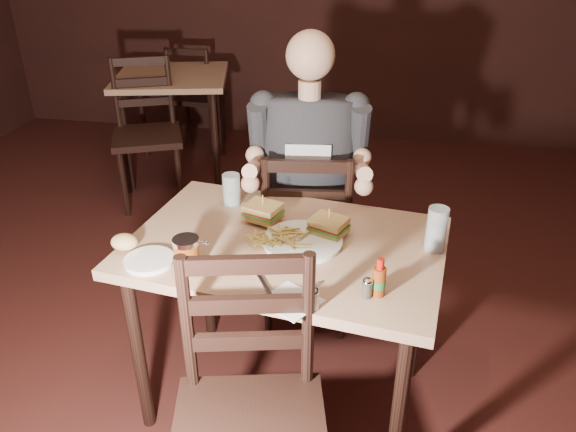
% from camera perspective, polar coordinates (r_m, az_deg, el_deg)
% --- Properties ---
extents(room_shell, '(7.00, 7.00, 7.00)m').
position_cam_1_polar(room_shell, '(1.56, -6.86, 12.68)').
color(room_shell, black).
rests_on(room_shell, ground).
extents(main_table, '(1.21, 0.89, 0.77)m').
position_cam_1_polar(main_table, '(2.08, -0.23, -4.76)').
color(main_table, tan).
rests_on(main_table, ground).
extents(bg_table, '(0.95, 0.95, 0.77)m').
position_cam_1_polar(bg_table, '(4.38, -11.65, 12.77)').
color(bg_table, tan).
rests_on(bg_table, ground).
extents(chair_far, '(0.48, 0.52, 0.94)m').
position_cam_1_polar(chair_far, '(2.67, 1.95, -1.92)').
color(chair_far, black).
rests_on(chair_far, ground).
extents(bg_chair_far, '(0.42, 0.46, 0.89)m').
position_cam_1_polar(bg_chair_far, '(4.94, -9.16, 11.87)').
color(bg_chair_far, black).
rests_on(bg_chair_far, ground).
extents(bg_chair_near, '(0.60, 0.63, 0.98)m').
position_cam_1_polar(bg_chair_near, '(3.95, -14.11, 7.88)').
color(bg_chair_near, black).
rests_on(bg_chair_near, ground).
extents(diner, '(0.58, 0.48, 0.93)m').
position_cam_1_polar(diner, '(2.42, 2.10, 7.36)').
color(diner, '#2D2E32').
rests_on(diner, chair_far).
extents(dinner_plate, '(0.32, 0.32, 0.02)m').
position_cam_1_polar(dinner_plate, '(2.01, 1.48, -2.69)').
color(dinner_plate, white).
rests_on(dinner_plate, main_table).
extents(sandwich_left, '(0.16, 0.14, 0.11)m').
position_cam_1_polar(sandwich_left, '(2.13, -2.57, 1.01)').
color(sandwich_left, tan).
rests_on(sandwich_left, dinner_plate).
extents(sandwich_right, '(0.15, 0.14, 0.10)m').
position_cam_1_polar(sandwich_right, '(2.03, 4.17, -0.46)').
color(sandwich_right, tan).
rests_on(sandwich_right, dinner_plate).
extents(fries_pile, '(0.28, 0.21, 0.04)m').
position_cam_1_polar(fries_pile, '(2.00, -0.92, -1.96)').
color(fries_pile, '#D7BE5F').
rests_on(fries_pile, dinner_plate).
extents(ketchup_dollop, '(0.04, 0.04, 0.01)m').
position_cam_1_polar(ketchup_dollop, '(2.05, -0.02, -1.58)').
color(ketchup_dollop, maroon).
rests_on(ketchup_dollop, dinner_plate).
extents(glass_left, '(0.08, 0.08, 0.13)m').
position_cam_1_polar(glass_left, '(2.27, -5.76, 2.68)').
color(glass_left, silver).
rests_on(glass_left, main_table).
extents(glass_right, '(0.08, 0.08, 0.16)m').
position_cam_1_polar(glass_right, '(2.01, 14.84, -1.31)').
color(glass_right, silver).
rests_on(glass_right, main_table).
extents(hot_sauce, '(0.05, 0.05, 0.13)m').
position_cam_1_polar(hot_sauce, '(1.75, 9.27, -6.15)').
color(hot_sauce, maroon).
rests_on(hot_sauce, main_table).
extents(salt_shaker, '(0.04, 0.04, 0.07)m').
position_cam_1_polar(salt_shaker, '(1.69, 2.57, -8.41)').
color(salt_shaker, white).
rests_on(salt_shaker, main_table).
extents(pepper_shaker, '(0.04, 0.04, 0.06)m').
position_cam_1_polar(pepper_shaker, '(1.76, 8.04, -7.26)').
color(pepper_shaker, '#38332D').
rests_on(pepper_shaker, main_table).
extents(syrup_dispenser, '(0.10, 0.10, 0.11)m').
position_cam_1_polar(syrup_dispenser, '(1.89, -10.23, -3.77)').
color(syrup_dispenser, maroon).
rests_on(syrup_dispenser, main_table).
extents(napkin, '(0.21, 0.21, 0.00)m').
position_cam_1_polar(napkin, '(1.74, 0.32, -8.62)').
color(napkin, white).
rests_on(napkin, main_table).
extents(knife, '(0.12, 0.18, 0.00)m').
position_cam_1_polar(knife, '(1.78, -2.22, -7.31)').
color(knife, silver).
rests_on(knife, napkin).
extents(fork, '(0.11, 0.13, 0.00)m').
position_cam_1_polar(fork, '(1.77, 1.50, -7.68)').
color(fork, silver).
rests_on(fork, napkin).
extents(side_plate, '(0.19, 0.19, 0.01)m').
position_cam_1_polar(side_plate, '(1.97, -13.91, -4.50)').
color(side_plate, white).
rests_on(side_plate, main_table).
extents(bread_roll, '(0.11, 0.09, 0.06)m').
position_cam_1_polar(bread_roll, '(2.03, -16.30, -2.54)').
color(bread_roll, '#DCB36A').
rests_on(bread_roll, side_plate).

